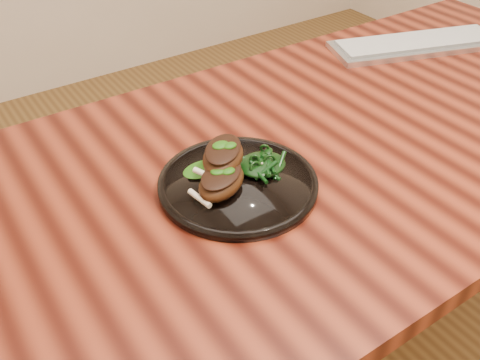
% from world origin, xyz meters
% --- Properties ---
extents(desk, '(1.60, 0.80, 0.75)m').
position_xyz_m(desk, '(0.00, 0.00, 0.67)').
color(desk, '#370D06').
rests_on(desk, ground).
extents(plate, '(0.28, 0.28, 0.02)m').
position_xyz_m(plate, '(-0.31, -0.03, 0.76)').
color(plate, black).
rests_on(plate, desk).
extents(lamb_chop_front, '(0.12, 0.11, 0.05)m').
position_xyz_m(lamb_chop_front, '(-0.35, -0.04, 0.79)').
color(lamb_chop_front, '#41200C').
rests_on(lamb_chop_front, plate).
extents(lamb_chop_back, '(0.12, 0.12, 0.05)m').
position_xyz_m(lamb_chop_back, '(-0.32, -0.00, 0.81)').
color(lamb_chop_back, '#41200C').
rests_on(lamb_chop_back, plate).
extents(herb_smear, '(0.08, 0.05, 0.00)m').
position_xyz_m(herb_smear, '(-0.35, 0.03, 0.77)').
color(herb_smear, '#124507').
rests_on(herb_smear, plate).
extents(greens_heap, '(0.09, 0.08, 0.03)m').
position_xyz_m(greens_heap, '(-0.26, -0.02, 0.78)').
color(greens_heap, black).
rests_on(greens_heap, plate).
extents(keyboard, '(0.47, 0.28, 0.02)m').
position_xyz_m(keyboard, '(0.41, 0.20, 0.76)').
color(keyboard, silver).
rests_on(keyboard, desk).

